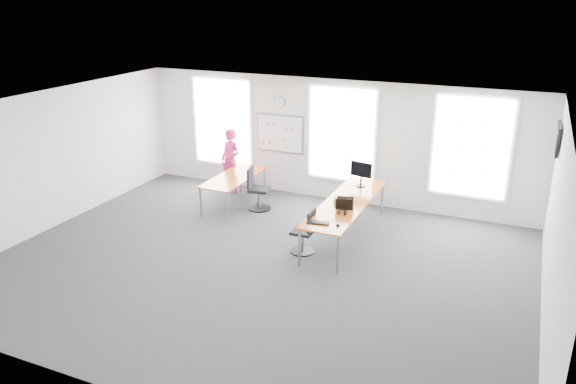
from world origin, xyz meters
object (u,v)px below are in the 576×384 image
at_px(desk_right, 346,205).
at_px(desk_left, 234,179).
at_px(chair_left, 257,191).
at_px(monitor, 361,172).
at_px(keyboard, 318,223).
at_px(headphones, 342,212).
at_px(person, 230,161).
at_px(chair_right, 305,234).

relative_size(desk_right, desk_left, 1.61).
distance_m(chair_left, monitor, 2.57).
xyz_separation_m(desk_left, keyboard, (2.92, -2.00, 0.13)).
height_order(desk_left, monitor, monitor).
bearing_deg(desk_right, headphones, -78.89).
distance_m(headphones, monitor, 1.79).
relative_size(desk_right, person, 1.98).
height_order(desk_right, keyboard, keyboard).
relative_size(chair_right, chair_left, 0.89).
bearing_deg(person, chair_right, -22.03).
bearing_deg(desk_left, chair_left, 2.95).
bearing_deg(keyboard, desk_right, 69.04).
distance_m(chair_left, keyboard, 3.11).
bearing_deg(desk_right, chair_left, 162.94).
bearing_deg(desk_right, desk_left, 166.66).
bearing_deg(chair_right, chair_left, -132.51).
bearing_deg(keyboard, desk_left, 130.79).
relative_size(desk_left, person, 1.23).
bearing_deg(chair_left, desk_right, -118.93).
xyz_separation_m(desk_right, chair_right, (-0.51, -1.00, -0.35)).
bearing_deg(keyboard, chair_right, 128.76).
bearing_deg(desk_left, keyboard, -34.32).
height_order(desk_right, desk_left, desk_right).
distance_m(desk_right, monitor, 1.16).
xyz_separation_m(desk_right, headphones, (0.13, -0.68, 0.10)).
bearing_deg(headphones, chair_left, 145.22).
height_order(headphones, monitor, monitor).
bearing_deg(desk_right, monitor, 90.53).
bearing_deg(headphones, monitor, 88.72).
relative_size(desk_left, monitor, 3.56).
height_order(desk_left, keyboard, keyboard).
bearing_deg(chair_left, monitor, -94.14).
xyz_separation_m(desk_right, person, (-3.63, 1.59, 0.08)).
distance_m(desk_left, monitor, 3.11).
distance_m(person, monitor, 3.67).
bearing_deg(chair_right, keyboard, 53.00).
bearing_deg(desk_right, keyboard, -96.07).
bearing_deg(chair_right, headphones, 116.04).
relative_size(chair_right, monitor, 1.60).
height_order(chair_left, keyboard, chair_left).
bearing_deg(person, chair_left, -17.97).
bearing_deg(person, keyboard, -21.69).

